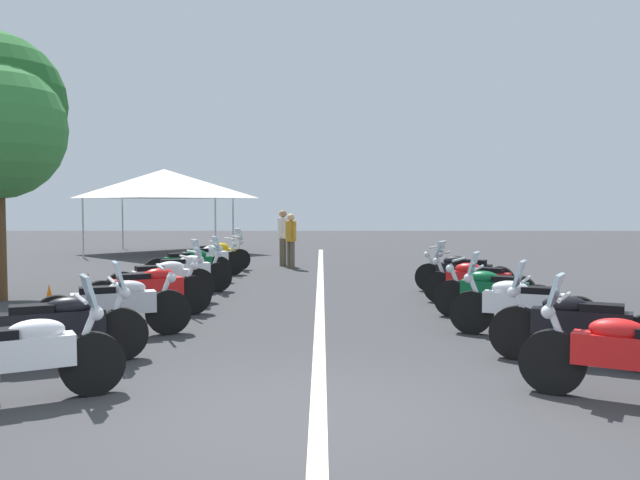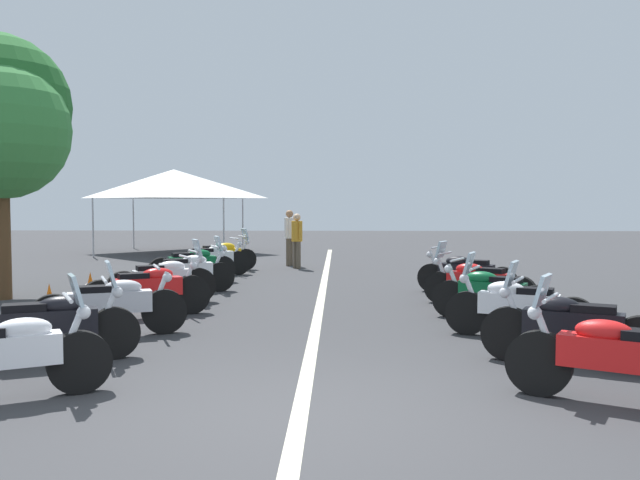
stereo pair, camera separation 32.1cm
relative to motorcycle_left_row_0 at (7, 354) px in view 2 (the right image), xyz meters
The scene contains 22 objects.
ground_plane 2.90m from the motorcycle_left_row_0, 98.25° to the right, with size 80.00×80.00×0.00m, color #38383A.
lane_centre_stripe 7.55m from the motorcycle_left_row_0, 22.06° to the right, with size 27.95×0.16×0.01m, color beige.
motorcycle_left_row_0 is the anchor object (origin of this frame).
motorcycle_left_row_1 1.52m from the motorcycle_left_row_0, ahead, with size 1.07×2.06×1.21m.
motorcycle_left_row_2 3.11m from the motorcycle_left_row_0, ahead, with size 1.01×2.06×1.01m.
motorcycle_left_row_3 4.76m from the motorcycle_left_row_0, ahead, with size 1.18×1.97×1.02m.
motorcycle_left_row_4 6.12m from the motorcycle_left_row_0, ahead, with size 1.09×1.90×1.22m.
motorcycle_left_row_5 7.75m from the motorcycle_left_row_0, ahead, with size 1.02×1.96×1.21m.
motorcycle_left_row_6 9.37m from the motorcycle_left_row_0, ahead, with size 1.05×1.96×1.00m.
motorcycle_left_row_7 10.99m from the motorcycle_left_row_0, ahead, with size 1.21×1.91×1.00m.
motorcycle_left_row_8 12.34m from the motorcycle_left_row_0, ahead, with size 1.16×1.96×1.19m.
motorcycle_right_row_0 5.82m from the motorcycle_left_row_0, 89.95° to the right, with size 1.20×1.98×1.21m.
motorcycle_right_row_1 6.08m from the motorcycle_left_row_0, 75.31° to the right, with size 1.07×1.98×1.22m.
motorcycle_right_row_2 6.51m from the motorcycle_left_row_0, 60.92° to the right, with size 1.02×1.97×1.21m.
motorcycle_right_row_3 7.26m from the motorcycle_left_row_0, 51.10° to the right, with size 1.12×1.83×0.99m.
motorcycle_right_row_4 8.41m from the motorcycle_left_row_0, 43.13° to the right, with size 1.20×1.92×1.19m.
motorcycle_right_row_5 9.74m from the motorcycle_left_row_0, 36.87° to the right, with size 1.13×1.95×0.98m.
traffic_cone_0 4.65m from the motorcycle_left_row_0, 19.09° to the left, with size 0.36×0.36×0.61m.
traffic_cone_2 6.39m from the motorcycle_left_row_0, 13.85° to the left, with size 0.36×0.36×0.61m.
bystander_0 13.28m from the motorcycle_left_row_0, ahead, with size 0.47×0.32×1.61m.
bystander_1 14.07m from the motorcycle_left_row_0, ahead, with size 0.50×0.32×1.70m.
event_tent 19.60m from the motorcycle_left_row_0, ahead, with size 5.13×5.13×3.20m.
Camera 2 is at (-5.81, -0.35, 1.92)m, focal length 37.39 mm.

